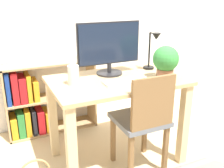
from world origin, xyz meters
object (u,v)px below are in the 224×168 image
at_px(vase, 73,74).
at_px(bookshelf, 35,103).
at_px(monitor, 109,46).
at_px(keyboard, 126,81).
at_px(chair, 143,119).
at_px(desk_lamp, 153,48).
at_px(potted_plant, 166,61).

relative_size(vase, bookshelf, 0.20).
bearing_deg(monitor, bookshelf, 132.46).
height_order(keyboard, vase, vase).
xyz_separation_m(monitor, bookshelf, (-0.57, 0.62, -0.66)).
relative_size(chair, bookshelf, 0.93).
bearing_deg(monitor, desk_lamp, -8.58).
distance_m(keyboard, chair, 0.33).
relative_size(monitor, potted_plant, 2.07).
bearing_deg(monitor, chair, -74.16).
xyz_separation_m(monitor, keyboard, (0.03, -0.26, -0.24)).
height_order(monitor, potted_plant, monitor).
height_order(desk_lamp, bookshelf, desk_lamp).
distance_m(keyboard, potted_plant, 0.36).
relative_size(vase, desk_lamp, 0.56).
xyz_separation_m(desk_lamp, chair, (-0.29, -0.34, -0.49)).
relative_size(keyboard, potted_plant, 1.39).
relative_size(desk_lamp, bookshelf, 0.37).
bearing_deg(potted_plant, desk_lamp, 80.61).
bearing_deg(monitor, potted_plant, -41.12).
bearing_deg(keyboard, monitor, 97.50).
bearing_deg(desk_lamp, vase, -174.49).
bearing_deg(desk_lamp, bookshelf, 144.90).
bearing_deg(bookshelf, monitor, -47.54).
distance_m(desk_lamp, bookshelf, 1.35).
distance_m(monitor, chair, 0.67).
height_order(monitor, bookshelf, monitor).
bearing_deg(keyboard, vase, 162.59).
xyz_separation_m(keyboard, potted_plant, (0.33, -0.06, 0.14)).
distance_m(vase, bookshelf, 0.93).
distance_m(monitor, potted_plant, 0.49).
relative_size(vase, chair, 0.22).
height_order(monitor, vase, monitor).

